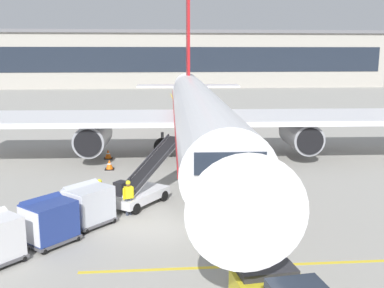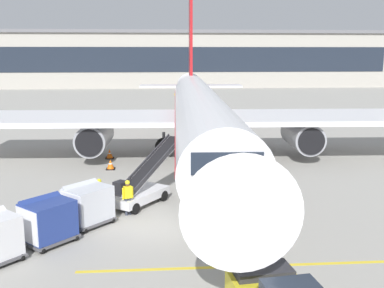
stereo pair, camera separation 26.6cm
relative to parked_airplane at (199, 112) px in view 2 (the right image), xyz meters
The scene contains 12 objects.
ground_plane 14.44m from the parked_airplane, 102.85° to the right, with size 600.00×600.00×0.00m, color #9E9B93.
parked_airplane is the anchor object (origin of this frame).
belt_loader 11.34m from the parked_airplane, 110.89° to the right, with size 4.11×4.95×3.18m.
baggage_cart_lead 14.75m from the parked_airplane, 115.50° to the right, with size 2.53×2.55×1.91m.
baggage_cart_second 17.06m from the parked_airplane, 116.72° to the right, with size 2.53×2.55×1.91m.
ground_crew_by_loader 13.05m from the parked_airplane, 110.58° to the right, with size 0.52×0.38×1.74m.
ground_crew_by_carts 13.28m from the parked_airplane, 116.87° to the right, with size 0.40×0.50×1.74m.
safety_cone_engine_keepout 7.36m from the parked_airplane, behind, with size 0.62×0.62×0.70m.
safety_cone_wingtip 7.65m from the parked_airplane, 154.02° to the right, with size 0.60×0.60×0.68m.
apron_guidance_line_lead_in 3.58m from the parked_airplane, 88.20° to the right, with size 0.20×110.00×0.01m.
apron_guidance_line_stop_bar 18.13m from the parked_airplane, 90.10° to the right, with size 12.00×0.20×0.01m.
terminal_building 76.97m from the parked_airplane, 93.50° to the left, with size 107.52×20.50×12.57m.
Camera 2 is at (0.18, -19.49, 7.76)m, focal length 42.51 mm.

